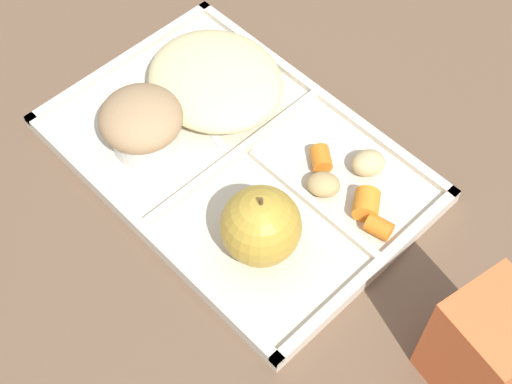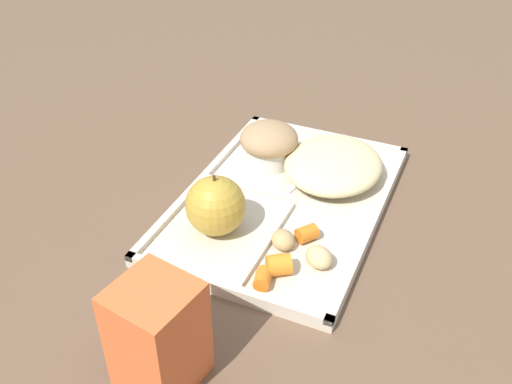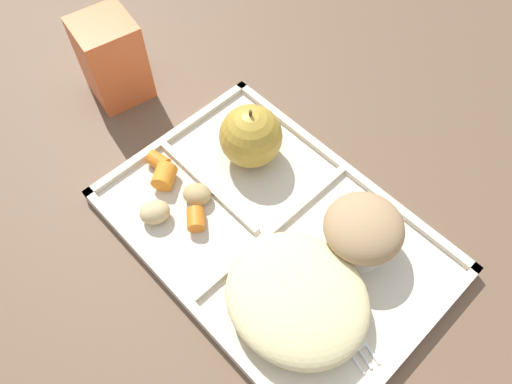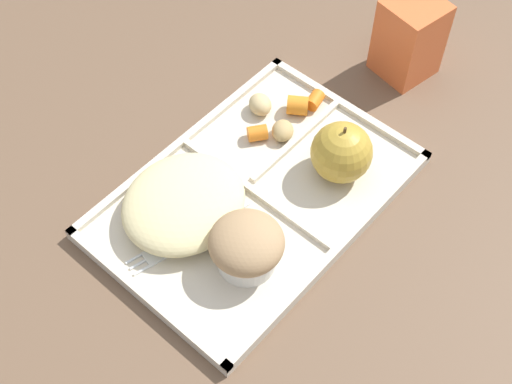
# 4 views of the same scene
# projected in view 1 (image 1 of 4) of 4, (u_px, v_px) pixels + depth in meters

# --- Properties ---
(ground) EXTENTS (6.00, 6.00, 0.00)m
(ground) POSITION_uv_depth(u_px,v_px,m) (235.00, 163.00, 0.73)
(ground) COLOR brown
(lunch_tray) EXTENTS (0.37, 0.25, 0.02)m
(lunch_tray) POSITION_uv_depth(u_px,v_px,m) (236.00, 160.00, 0.73)
(lunch_tray) COLOR beige
(lunch_tray) RESTS_ON ground
(green_apple) EXTENTS (0.07, 0.07, 0.08)m
(green_apple) POSITION_uv_depth(u_px,v_px,m) (261.00, 226.00, 0.64)
(green_apple) COLOR #B79333
(green_apple) RESTS_ON lunch_tray
(bran_muffin) EXTENTS (0.08, 0.08, 0.06)m
(bran_muffin) POSITION_uv_depth(u_px,v_px,m) (142.00, 123.00, 0.71)
(bran_muffin) COLOR silver
(bran_muffin) RESTS_ON lunch_tray
(carrot_slice_large) EXTENTS (0.03, 0.03, 0.02)m
(carrot_slice_large) POSITION_uv_depth(u_px,v_px,m) (321.00, 159.00, 0.71)
(carrot_slice_large) COLOR orange
(carrot_slice_large) RESTS_ON lunch_tray
(carrot_slice_edge) EXTENTS (0.03, 0.04, 0.02)m
(carrot_slice_edge) POSITION_uv_depth(u_px,v_px,m) (366.00, 204.00, 0.68)
(carrot_slice_edge) COLOR orange
(carrot_slice_edge) RESTS_ON lunch_tray
(carrot_slice_near_corner) EXTENTS (0.03, 0.02, 0.02)m
(carrot_slice_near_corner) POSITION_uv_depth(u_px,v_px,m) (379.00, 227.00, 0.67)
(carrot_slice_near_corner) COLOR orange
(carrot_slice_near_corner) RESTS_ON lunch_tray
(potato_chunk_large) EXTENTS (0.04, 0.04, 0.02)m
(potato_chunk_large) POSITION_uv_depth(u_px,v_px,m) (368.00, 163.00, 0.71)
(potato_chunk_large) COLOR tan
(potato_chunk_large) RESTS_ON lunch_tray
(potato_chunk_small) EXTENTS (0.04, 0.04, 0.02)m
(potato_chunk_small) POSITION_uv_depth(u_px,v_px,m) (323.00, 185.00, 0.69)
(potato_chunk_small) COLOR tan
(potato_chunk_small) RESTS_ON lunch_tray
(egg_noodle_pile) EXTENTS (0.15, 0.13, 0.04)m
(egg_noodle_pile) POSITION_uv_depth(u_px,v_px,m) (215.00, 80.00, 0.75)
(egg_noodle_pile) COLOR beige
(egg_noodle_pile) RESTS_ON lunch_tray
(meatball_back) EXTENTS (0.04, 0.04, 0.04)m
(meatball_back) POSITION_uv_depth(u_px,v_px,m) (233.00, 71.00, 0.76)
(meatball_back) COLOR brown
(meatball_back) RESTS_ON lunch_tray
(meatball_center) EXTENTS (0.03, 0.03, 0.03)m
(meatball_center) POSITION_uv_depth(u_px,v_px,m) (179.00, 84.00, 0.76)
(meatball_center) COLOR brown
(meatball_center) RESTS_ON lunch_tray
(meatball_side) EXTENTS (0.03, 0.03, 0.03)m
(meatball_side) POSITION_uv_depth(u_px,v_px,m) (217.00, 110.00, 0.74)
(meatball_side) COLOR brown
(meatball_side) RESTS_ON lunch_tray
(meatball_front) EXTENTS (0.03, 0.03, 0.03)m
(meatball_front) POSITION_uv_depth(u_px,v_px,m) (234.00, 94.00, 0.75)
(meatball_front) COLOR brown
(meatball_front) RESTS_ON lunch_tray
(plastic_fork) EXTENTS (0.16, 0.05, 0.00)m
(plastic_fork) POSITION_uv_depth(u_px,v_px,m) (182.00, 88.00, 0.77)
(plastic_fork) COLOR silver
(plastic_fork) RESTS_ON lunch_tray
(milk_carton) EXTENTS (0.08, 0.08, 0.11)m
(milk_carton) POSITION_uv_depth(u_px,v_px,m) (485.00, 346.00, 0.57)
(milk_carton) COLOR orange
(milk_carton) RESTS_ON ground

